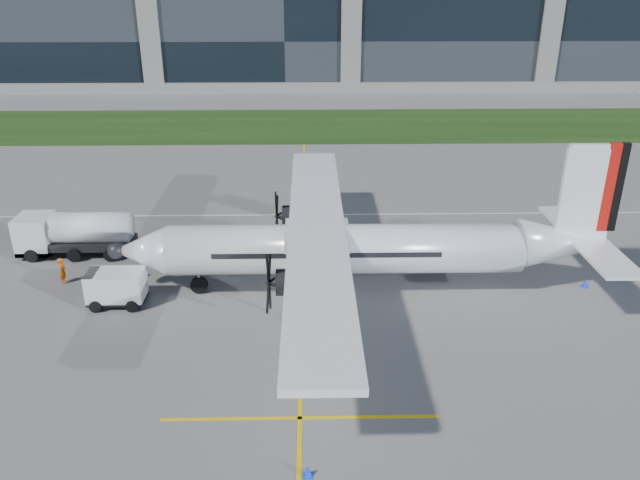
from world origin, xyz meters
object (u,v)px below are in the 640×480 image
object	(u,v)px
safety_cone_nose_port	(142,297)
safety_cone_tail	(585,283)
fuel_tanker_truck	(67,234)
ground_crew_person	(62,269)
baggage_tug	(117,288)
safety_cone_portwing	(308,471)
safety_cone_fwd	(95,285)
turboprop_aircraft	(364,221)
safety_cone_nose_stbd	(145,273)

from	to	relation	value
safety_cone_nose_port	safety_cone_tail	world-z (taller)	same
fuel_tanker_truck	safety_cone_nose_port	bearing A→B (deg)	-45.44
ground_crew_person	baggage_tug	bearing A→B (deg)	-125.35
baggage_tug	safety_cone_portwing	distance (m)	17.36
safety_cone_tail	safety_cone_portwing	bearing A→B (deg)	-138.30
fuel_tanker_truck	safety_cone_fwd	size ratio (longest dim) A/B	15.86
turboprop_aircraft	ground_crew_person	xyz separation A→B (m)	(-18.19, 1.43, -3.55)
ground_crew_person	safety_cone_nose_stbd	xyz separation A→B (m)	(4.73, 0.81, -0.70)
turboprop_aircraft	safety_cone_tail	size ratio (longest dim) A/B	60.13
safety_cone_nose_port	safety_cone_fwd	xyz separation A→B (m)	(-3.16, 1.50, 0.00)
turboprop_aircraft	ground_crew_person	distance (m)	18.59
safety_cone_portwing	ground_crew_person	bearing A→B (deg)	132.76
ground_crew_person	safety_cone_tail	world-z (taller)	ground_crew_person
safety_cone_nose_stbd	baggage_tug	bearing A→B (deg)	-101.07
turboprop_aircraft	safety_cone_nose_stbd	size ratio (longest dim) A/B	60.13
turboprop_aircraft	safety_cone_tail	world-z (taller)	turboprop_aircraft
ground_crew_person	safety_cone_fwd	distance (m)	2.40
safety_cone_fwd	ground_crew_person	bearing A→B (deg)	159.53
safety_cone_portwing	safety_cone_fwd	size ratio (longest dim) A/B	1.00
baggage_tug	safety_cone_portwing	size ratio (longest dim) A/B	6.75
turboprop_aircraft	safety_cone_nose_port	distance (m)	13.59
safety_cone_nose_port	safety_cone_fwd	world-z (taller)	same
baggage_tug	safety_cone_nose_port	distance (m)	1.51
fuel_tanker_truck	baggage_tug	distance (m)	8.57
safety_cone_nose_stbd	ground_crew_person	bearing A→B (deg)	-170.29
turboprop_aircraft	baggage_tug	bearing A→B (deg)	-175.01
turboprop_aircraft	ground_crew_person	size ratio (longest dim) A/B	15.74
turboprop_aircraft	fuel_tanker_truck	xyz separation A→B (m)	(-19.27, 5.62, -3.02)
fuel_tanker_truck	ground_crew_person	size ratio (longest dim) A/B	4.15
turboprop_aircraft	ground_crew_person	bearing A→B (deg)	175.51
baggage_tug	safety_cone_fwd	xyz separation A→B (m)	(-1.90, 1.86, -0.76)
safety_cone_portwing	turboprop_aircraft	bearing A→B (deg)	77.58
baggage_tug	safety_cone_nose_stbd	bearing A→B (deg)	78.93
safety_cone_portwing	safety_cone_tail	distance (m)	22.52
safety_cone_nose_stbd	turboprop_aircraft	bearing A→B (deg)	-9.45
turboprop_aircraft	baggage_tug	distance (m)	14.61
safety_cone_fwd	turboprop_aircraft	bearing A→B (deg)	-2.24
ground_crew_person	safety_cone_nose_stbd	size ratio (longest dim) A/B	3.82
fuel_tanker_truck	baggage_tug	xyz separation A→B (m)	(5.13, -6.85, -0.47)
baggage_tug	safety_cone_portwing	xyz separation A→B (m)	(10.89, -13.49, -0.76)
turboprop_aircraft	safety_cone_nose_stbd	xyz separation A→B (m)	(-13.45, 2.24, -4.26)
fuel_tanker_truck	safety_cone_tail	bearing A→B (deg)	-9.28
safety_cone_portwing	safety_cone_tail	size ratio (longest dim) A/B	1.00
baggage_tug	ground_crew_person	xyz separation A→B (m)	(-4.05, 2.66, -0.06)
fuel_tanker_truck	safety_cone_tail	distance (m)	33.29
fuel_tanker_truck	safety_cone_nose_port	world-z (taller)	fuel_tanker_truck
baggage_tug	safety_cone_nose_port	world-z (taller)	baggage_tug
ground_crew_person	safety_cone_tail	bearing A→B (deg)	-94.16
safety_cone_portwing	safety_cone_nose_stbd	world-z (taller)	same
turboprop_aircraft	fuel_tanker_truck	distance (m)	20.29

